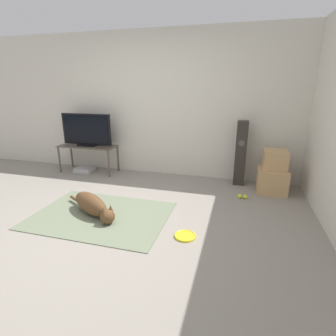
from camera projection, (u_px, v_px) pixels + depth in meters
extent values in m
plane|color=gray|center=(104.00, 223.00, 3.22)|extent=(12.00, 12.00, 0.00)
cube|color=beige|center=(155.00, 105.00, 4.77)|extent=(8.00, 0.06, 2.55)
cube|color=slate|center=(101.00, 215.00, 3.41)|extent=(1.73, 1.23, 0.01)
ellipsoid|color=brown|center=(91.00, 204.00, 3.42)|extent=(0.71, 0.53, 0.27)
sphere|color=brown|center=(107.00, 216.00, 3.17)|extent=(0.18, 0.18, 0.18)
cone|color=brown|center=(111.00, 208.00, 3.17)|extent=(0.06, 0.06, 0.08)
cone|color=brown|center=(104.00, 210.00, 3.10)|extent=(0.06, 0.06, 0.08)
cylinder|color=brown|center=(75.00, 199.00, 3.75)|extent=(0.22, 0.15, 0.04)
cylinder|color=yellow|center=(185.00, 236.00, 2.93)|extent=(0.24, 0.24, 0.02)
torus|color=yellow|center=(185.00, 236.00, 2.92)|extent=(0.24, 0.24, 0.02)
cube|color=tan|center=(272.00, 181.00, 4.12)|extent=(0.45, 0.45, 0.38)
cube|color=tan|center=(275.00, 160.00, 4.04)|extent=(0.35, 0.35, 0.29)
cube|color=#2D2823|center=(241.00, 153.00, 4.37)|extent=(0.18, 0.18, 1.08)
cylinder|color=#4C4C51|center=(242.00, 143.00, 4.23)|extent=(0.10, 0.00, 0.10)
cube|color=brown|center=(88.00, 146.00, 5.01)|extent=(1.11, 0.44, 0.02)
cylinder|color=brown|center=(59.00, 160.00, 5.05)|extent=(0.04, 0.04, 0.50)
cylinder|color=brown|center=(109.00, 164.00, 4.78)|extent=(0.04, 0.04, 0.50)
cylinder|color=brown|center=(72.00, 155.00, 5.40)|extent=(0.04, 0.04, 0.50)
cylinder|color=brown|center=(118.00, 159.00, 5.14)|extent=(0.04, 0.04, 0.50)
cube|color=black|center=(88.00, 145.00, 5.01)|extent=(0.35, 0.20, 0.02)
cube|color=black|center=(86.00, 129.00, 4.92)|extent=(1.00, 0.04, 0.58)
cube|color=black|center=(86.00, 129.00, 4.91)|extent=(0.92, 0.01, 0.52)
sphere|color=#C6E033|center=(245.00, 197.00, 3.91)|extent=(0.07, 0.07, 0.07)
sphere|color=#C6E033|center=(240.00, 196.00, 3.93)|extent=(0.07, 0.07, 0.07)
cube|color=#B7B7BC|center=(85.00, 169.00, 5.18)|extent=(0.34, 0.27, 0.07)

